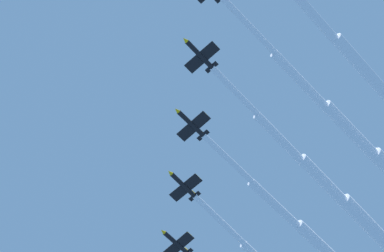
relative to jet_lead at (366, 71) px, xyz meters
name	(u,v)px	position (x,y,z in m)	size (l,w,h in m)	color
jet_lead	(366,71)	(0.00, 0.00, 0.00)	(74.05, 38.29, 3.84)	black
jet_port_inner	(356,136)	(-16.26, -5.38, 1.61)	(74.81, 40.10, 3.73)	black
jet_starboard_inner	(327,184)	(-27.93, -14.65, 2.83)	(68.59, 36.05, 3.78)	black
jet_port_mid	(326,250)	(-46.10, -19.09, 2.14)	(72.30, 39.32, 3.75)	black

